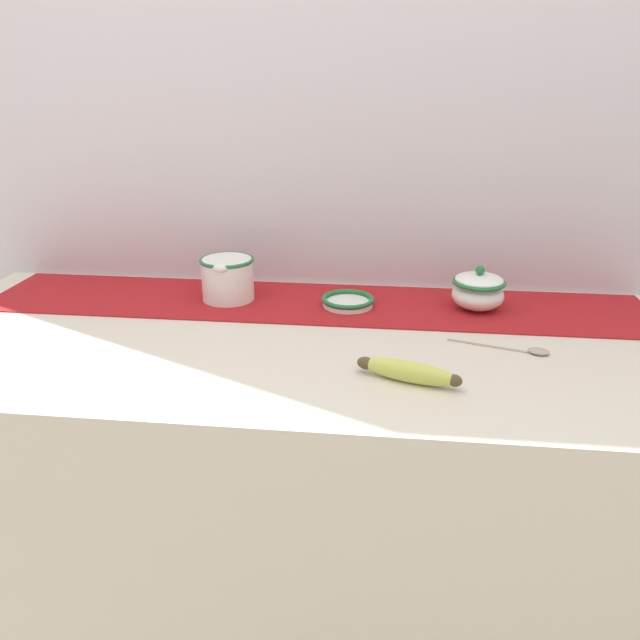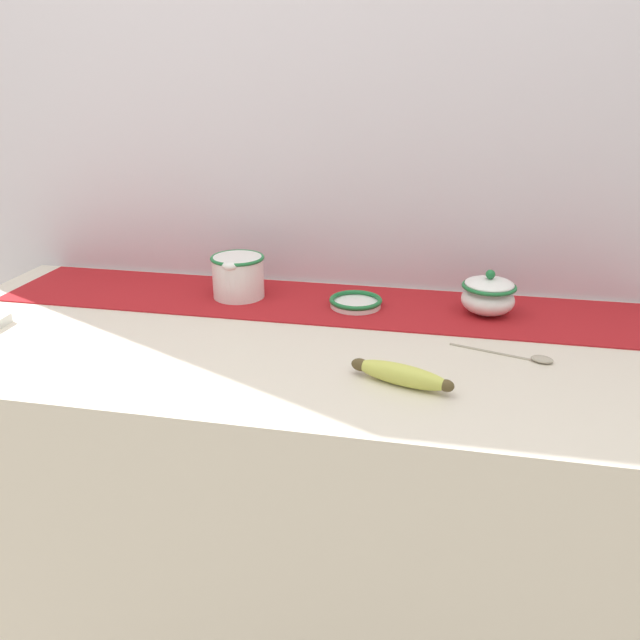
# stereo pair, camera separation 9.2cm
# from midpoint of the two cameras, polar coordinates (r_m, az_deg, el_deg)

# --- Properties ---
(countertop) EXTENTS (1.59, 0.68, 0.93)m
(countertop) POSITION_cam_midpoint_polar(r_m,az_deg,el_deg) (1.46, -3.46, -18.58)
(countertop) COLOR beige
(countertop) RESTS_ON ground_plane
(back_wall) EXTENTS (2.39, 0.04, 2.40)m
(back_wall) POSITION_cam_midpoint_polar(r_m,az_deg,el_deg) (1.49, -1.68, 13.58)
(back_wall) COLOR silver
(back_wall) RESTS_ON ground_plane
(table_runner) EXTENTS (1.46, 0.27, 0.00)m
(table_runner) POSITION_cam_midpoint_polar(r_m,az_deg,el_deg) (1.39, -2.51, 1.55)
(table_runner) COLOR #A8191E
(table_runner) RESTS_ON countertop
(cream_pitcher) EXTENTS (0.12, 0.14, 0.10)m
(cream_pitcher) POSITION_cam_midpoint_polar(r_m,az_deg,el_deg) (1.42, -10.28, 3.86)
(cream_pitcher) COLOR white
(cream_pitcher) RESTS_ON countertop
(sugar_bowl) EXTENTS (0.11, 0.11, 0.10)m
(sugar_bowl) POSITION_cam_midpoint_polar(r_m,az_deg,el_deg) (1.37, 12.42, 2.62)
(sugar_bowl) COLOR white
(sugar_bowl) RESTS_ON countertop
(small_dish) EXTENTS (0.12, 0.12, 0.02)m
(small_dish) POSITION_cam_midpoint_polar(r_m,az_deg,el_deg) (1.37, 0.64, 1.71)
(small_dish) COLOR white
(small_dish) RESTS_ON countertop
(banana) EXTENTS (0.18, 0.09, 0.04)m
(banana) POSITION_cam_midpoint_polar(r_m,az_deg,el_deg) (1.04, 5.58, -4.75)
(banana) COLOR #CCD156
(banana) RESTS_ON countertop
(spoon) EXTENTS (0.19, 0.07, 0.01)m
(spoon) POSITION_cam_midpoint_polar(r_m,az_deg,el_deg) (1.20, 16.66, -2.72)
(spoon) COLOR #A89E89
(spoon) RESTS_ON countertop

